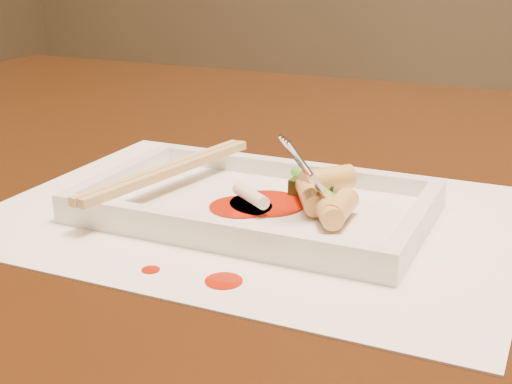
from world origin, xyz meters
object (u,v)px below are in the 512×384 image
at_px(plate_base, 256,209).
at_px(fork, 355,114).
at_px(chopstick_a, 164,170).
at_px(table, 289,254).
at_px(placemat, 256,215).

distance_m(plate_base, fork, 0.11).
bearing_deg(chopstick_a, plate_base, 0.00).
bearing_deg(plate_base, table, 101.59).
relative_size(placemat, chopstick_a, 2.08).
bearing_deg(plate_base, placemat, 0.00).
height_order(chopstick_a, fork, fork).
bearing_deg(placemat, fork, 14.42).
bearing_deg(placemat, plate_base, 0.00).
height_order(placemat, fork, fork).
relative_size(placemat, plate_base, 1.54).
bearing_deg(placemat, table, 101.59).
bearing_deg(fork, table, 126.94).
xyz_separation_m(chopstick_a, fork, (0.15, 0.02, 0.06)).
xyz_separation_m(placemat, fork, (0.07, 0.02, 0.08)).
height_order(placemat, plate_base, plate_base).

